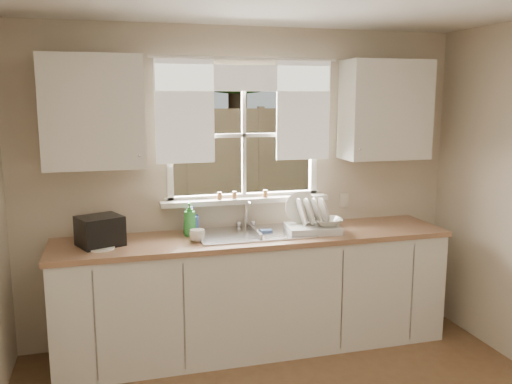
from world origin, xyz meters
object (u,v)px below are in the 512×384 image
object	(u,v)px
dish_rack	(312,222)
black_appliance	(100,231)
soap_bottle_a	(190,219)
cup	(197,236)

from	to	relation	value
dish_rack	black_appliance	distance (m)	1.60
dish_rack	black_appliance	size ratio (longest dim) A/B	1.51
soap_bottle_a	cup	xyz separation A→B (m)	(0.02, -0.18, -0.09)
dish_rack	cup	xyz separation A→B (m)	(-0.92, -0.05, -0.03)
dish_rack	soap_bottle_a	size ratio (longest dim) A/B	1.64
cup	black_appliance	world-z (taller)	black_appliance
soap_bottle_a	dish_rack	bearing A→B (deg)	5.63
black_appliance	soap_bottle_a	bearing A→B (deg)	-13.96
soap_bottle_a	cup	size ratio (longest dim) A/B	2.34
dish_rack	soap_bottle_a	bearing A→B (deg)	172.14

